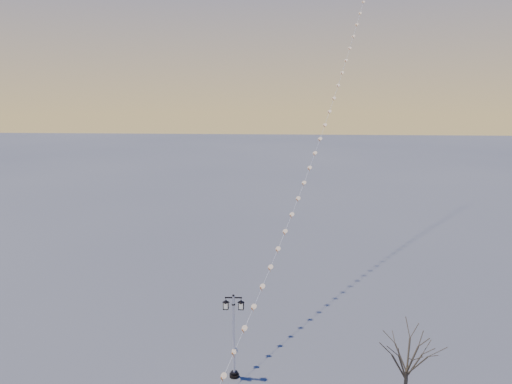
{
  "coord_description": "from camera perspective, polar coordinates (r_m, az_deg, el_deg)",
  "views": [
    {
      "loc": [
        2.32,
        -21.92,
        16.2
      ],
      "look_at": [
        0.54,
        7.3,
        9.82
      ],
      "focal_mm": 33.46,
      "sensor_mm": 36.0,
      "label": 1
    }
  ],
  "objects": [
    {
      "name": "street_lamp",
      "position": [
        27.95,
        -2.67,
        -16.36
      ],
      "size": [
        1.29,
        0.56,
        5.07
      ],
      "rotation": [
        0.0,
        0.0,
        0.03
      ],
      "color": "black",
      "rests_on": "ground"
    },
    {
      "name": "bare_tree",
      "position": [
        26.21,
        17.66,
        -18.52
      ],
      "size": [
        2.63,
        2.63,
        4.36
      ],
      "rotation": [
        0.0,
        0.0,
        -0.0
      ],
      "color": "#3C3323",
      "rests_on": "ground"
    },
    {
      "name": "kite_train",
      "position": [
        46.35,
        10.46,
        18.52
      ],
      "size": [
        18.23,
        48.71,
        42.92
      ],
      "rotation": [
        0.0,
        0.0,
        0.31
      ],
      "color": "black",
      "rests_on": "ground"
    }
  ]
}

